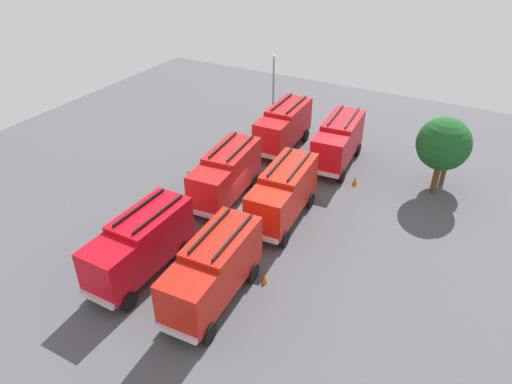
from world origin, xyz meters
TOP-DOWN VIEW (x-y plane):
  - ground_plane at (0.00, 0.00)m, footprint 55.28×55.28m
  - fire_truck_0 at (-9.52, -2.53)m, footprint 7.28×2.97m
  - fire_truck_1 at (-0.10, -2.48)m, footprint 7.39×3.29m
  - fire_truck_2 at (9.04, -2.51)m, footprint 7.22×2.79m
  - fire_truck_3 at (-9.04, 2.62)m, footprint 7.36×3.19m
  - fire_truck_4 at (0.24, 2.19)m, footprint 7.35×3.16m
  - fire_truck_5 at (8.88, 2.29)m, footprint 7.32×3.06m
  - firefighter_0 at (-4.15, 0.99)m, footprint 0.47×0.35m
  - firefighter_1 at (0.48, -5.30)m, footprint 0.45×0.29m
  - tree_0 at (-9.94, 10.88)m, footprint 2.90×2.90m
  - tree_1 at (-8.39, 10.54)m, footprint 3.81×3.81m
  - traffic_cone_0 at (6.39, 4.07)m, footprint 0.39×0.39m
  - traffic_cone_1 at (4.12, -2.86)m, footprint 0.40×0.40m
  - traffic_cone_2 at (-6.63, 5.06)m, footprint 0.43×0.43m
  - lamppost at (-15.05, -6.36)m, footprint 0.36×0.36m

SIDE VIEW (x-z plane):
  - ground_plane at x=0.00m, z-range 0.00..0.00m
  - traffic_cone_0 at x=6.39m, z-range 0.00..0.56m
  - traffic_cone_1 at x=4.12m, z-range 0.00..0.57m
  - traffic_cone_2 at x=-6.63m, z-range 0.00..0.61m
  - firefighter_0 at x=-4.15m, z-range 0.09..1.75m
  - firefighter_1 at x=0.48m, z-range 0.11..1.84m
  - fire_truck_0 at x=-9.52m, z-range 0.21..4.09m
  - fire_truck_1 at x=-0.10m, z-range 0.21..4.09m
  - fire_truck_2 at x=9.04m, z-range 0.21..4.09m
  - fire_truck_3 at x=-9.04m, z-range 0.21..4.09m
  - fire_truck_4 at x=0.24m, z-range 0.21..4.09m
  - fire_truck_5 at x=8.88m, z-range 0.21..4.09m
  - tree_0 at x=-9.94m, z-range 0.78..5.27m
  - lamppost at x=-15.05m, z-range 0.56..6.93m
  - tree_1 at x=-8.39m, z-range 1.02..6.93m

